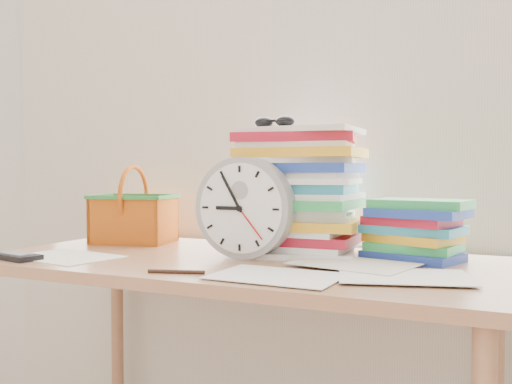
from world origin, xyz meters
The scene contains 10 objects.
curtain centered at (0.00, 1.98, 1.30)m, with size 2.40×0.01×2.50m, color silver.
desk centered at (0.00, 1.60, 0.68)m, with size 1.40×0.70×0.75m.
paper_stack centered at (0.11, 1.76, 0.93)m, with size 0.36×0.30×0.36m, color white, non-canonical shape.
clock centered at (0.02, 1.61, 0.89)m, with size 0.28×0.28×0.06m, color gray.
sunglasses centered at (0.06, 1.71, 1.13)m, with size 0.14×0.12×0.04m, color black, non-canonical shape.
book_stack centered at (0.46, 1.78, 0.83)m, with size 0.27×0.21×0.16m, color white, non-canonical shape.
basket centered at (-0.47, 1.77, 0.88)m, with size 0.26×0.20×0.25m, color orange, non-canonical shape.
pen centered at (-0.02, 1.33, 0.75)m, with size 0.01×0.01×0.14m, color black.
calculator centered at (-0.53, 1.33, 0.76)m, with size 0.15×0.07×0.01m, color black.
scattered_papers centered at (0.00, 1.60, 0.76)m, with size 1.26×0.42×0.02m, color white, non-canonical shape.
Camera 1 is at (0.70, 0.21, 0.99)m, focal length 40.00 mm.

